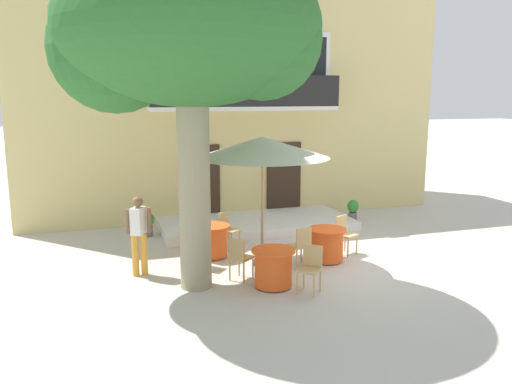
{
  "coord_description": "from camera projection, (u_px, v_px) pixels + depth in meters",
  "views": [
    {
      "loc": [
        -5.28,
        -9.77,
        3.7
      ],
      "look_at": [
        -1.36,
        2.45,
        1.3
      ],
      "focal_mm": 36.06,
      "sensor_mm": 36.0,
      "label": 1
    }
  ],
  "objects": [
    {
      "name": "plane_tree",
      "position": [
        186.0,
        34.0,
        9.28
      ],
      "size": [
        4.93,
        4.33,
        6.38
      ],
      "color": "gray",
      "rests_on": "ground"
    },
    {
      "name": "cafe_chair_near_tree_1",
      "position": [
        227.0,
        228.0,
        12.58
      ],
      "size": [
        0.56,
        0.56,
        0.91
      ],
      "color": "tan",
      "rests_on": "ground"
    },
    {
      "name": "cafe_table_middle",
      "position": [
        327.0,
        244.0,
        11.64
      ],
      "size": [
        0.86,
        0.86,
        0.76
      ],
      "color": "#EA561E",
      "rests_on": "ground"
    },
    {
      "name": "cafe_umbrella",
      "position": [
        262.0,
        148.0,
        10.98
      ],
      "size": [
        2.9,
        2.9,
        2.85
      ],
      "color": "#997A56",
      "rests_on": "ground"
    },
    {
      "name": "ground_planter_right",
      "position": [
        353.0,
        209.0,
        15.42
      ],
      "size": [
        0.34,
        0.34,
        0.64
      ],
      "color": "slate",
      "rests_on": "ground"
    },
    {
      "name": "cafe_table_near_tree",
      "position": [
        211.0,
        241.0,
        11.94
      ],
      "size": [
        0.86,
        0.86,
        0.76
      ],
      "color": "#EA561E",
      "rests_on": "ground"
    },
    {
      "name": "cafe_chair_near_tree_0",
      "position": [
        197.0,
        244.0,
        11.22
      ],
      "size": [
        0.57,
        0.57,
        0.91
      ],
      "color": "tan",
      "rests_on": "ground"
    },
    {
      "name": "ground_planter_left",
      "position": [
        147.0,
        223.0,
        13.74
      ],
      "size": [
        0.38,
        0.38,
        0.65
      ],
      "color": "slate",
      "rests_on": "ground"
    },
    {
      "name": "building_facade",
      "position": [
        226.0,
        95.0,
        16.98
      ],
      "size": [
        13.0,
        5.09,
        7.5
      ],
      "color": "#DBC67F",
      "rests_on": "ground"
    },
    {
      "name": "cafe_chair_front_0",
      "position": [
        239.0,
        256.0,
        10.36
      ],
      "size": [
        0.56,
        0.56,
        0.91
      ],
      "color": "tan",
      "rests_on": "ground"
    },
    {
      "name": "pedestrian_near_entrance",
      "position": [
        139.0,
        231.0,
        10.62
      ],
      "size": [
        0.53,
        0.4,
        1.68
      ],
      "color": "gold",
      "rests_on": "ground"
    },
    {
      "name": "ground_plane",
      "position": [
        348.0,
        265.0,
        11.41
      ],
      "size": [
        120.0,
        120.0,
        0.0
      ],
      "primitive_type": "plane",
      "color": "beige"
    },
    {
      "name": "cafe_table_front",
      "position": [
        273.0,
        268.0,
        10.06
      ],
      "size": [
        0.86,
        0.86,
        0.76
      ],
      "color": "#EA561E",
      "rests_on": "ground"
    },
    {
      "name": "entrance_step_platform",
      "position": [
        256.0,
        224.0,
        14.63
      ],
      "size": [
        5.37,
        2.46,
        0.25
      ],
      "primitive_type": "cube",
      "color": "silver",
      "rests_on": "ground"
    },
    {
      "name": "cafe_chair_front_1",
      "position": [
        310.0,
        266.0,
        9.76
      ],
      "size": [
        0.57,
        0.57,
        0.91
      ],
      "color": "tan",
      "rests_on": "ground"
    },
    {
      "name": "cafe_chair_middle_1",
      "position": [
        301.0,
        244.0,
        11.19
      ],
      "size": [
        0.47,
        0.47,
        0.91
      ],
      "color": "tan",
      "rests_on": "ground"
    },
    {
      "name": "cafe_chair_middle_0",
      "position": [
        344.0,
        232.0,
        12.18
      ],
      "size": [
        0.53,
        0.53,
        0.91
      ],
      "color": "tan",
      "rests_on": "ground"
    }
  ]
}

